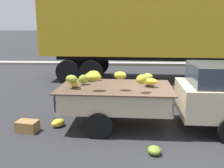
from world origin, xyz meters
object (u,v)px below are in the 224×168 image
object	(u,v)px
fallen_banana_bunch_by_wheel	(154,150)
pickup_truck	(195,96)
semi_trailer	(169,27)
fallen_banana_bunch_near_tailgate	(58,123)
produce_crate	(27,126)

from	to	relation	value
fallen_banana_bunch_by_wheel	pickup_truck	bearing A→B (deg)	51.60
semi_trailer	fallen_banana_bunch_near_tailgate	world-z (taller)	semi_trailer
fallen_banana_bunch_near_tailgate	fallen_banana_bunch_by_wheel	size ratio (longest dim) A/B	1.24
pickup_truck	fallen_banana_bunch_by_wheel	size ratio (longest dim) A/B	16.82
semi_trailer	fallen_banana_bunch_by_wheel	bearing A→B (deg)	-97.93
pickup_truck	produce_crate	xyz separation A→B (m)	(-4.25, -0.44, -0.74)
semi_trailer	produce_crate	world-z (taller)	semi_trailer
fallen_banana_bunch_by_wheel	produce_crate	size ratio (longest dim) A/B	0.60
produce_crate	fallen_banana_bunch_near_tailgate	bearing A→B (deg)	27.08
semi_trailer	fallen_banana_bunch_near_tailgate	size ratio (longest dim) A/B	31.48
pickup_truck	semi_trailer	distance (m)	6.28
fallen_banana_bunch_by_wheel	produce_crate	world-z (taller)	produce_crate
pickup_truck	fallen_banana_bunch_near_tailgate	bearing A→B (deg)	-176.62
fallen_banana_bunch_by_wheel	fallen_banana_bunch_near_tailgate	bearing A→B (deg)	149.76
pickup_truck	semi_trailer	xyz separation A→B (m)	(0.28, 6.06, 1.66)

